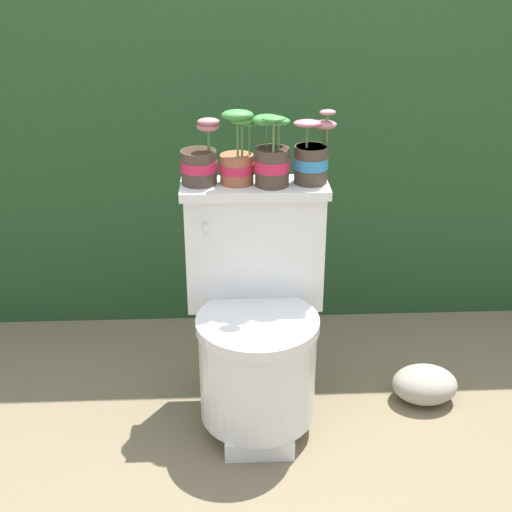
% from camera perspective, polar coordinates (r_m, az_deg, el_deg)
% --- Properties ---
extents(ground_plane, '(12.00, 12.00, 0.00)m').
position_cam_1_polar(ground_plane, '(2.46, 0.54, -13.84)').
color(ground_plane, '#75664C').
extents(hedge_backdrop, '(3.60, 0.96, 1.67)m').
position_cam_1_polar(hedge_backdrop, '(3.24, -0.62, 12.42)').
color(hedge_backdrop, '#234723').
rests_on(hedge_backdrop, ground).
extents(toilet, '(0.47, 0.49, 0.80)m').
position_cam_1_polar(toilet, '(2.34, 0.03, -5.69)').
color(toilet, silver).
rests_on(toilet, ground).
extents(potted_plant_left, '(0.13, 0.12, 0.21)m').
position_cam_1_polar(potted_plant_left, '(2.26, -4.53, 7.48)').
color(potted_plant_left, '#47382D').
rests_on(potted_plant_left, toilet).
extents(potted_plant_midleft, '(0.12, 0.11, 0.24)m').
position_cam_1_polar(potted_plant_midleft, '(2.25, -1.50, 7.84)').
color(potted_plant_midleft, '#9E5638').
rests_on(potted_plant_midleft, toilet).
extents(potted_plant_middle, '(0.12, 0.14, 0.23)m').
position_cam_1_polar(potted_plant_middle, '(2.23, 1.30, 7.98)').
color(potted_plant_middle, '#47382D').
rests_on(potted_plant_middle, toilet).
extents(potted_plant_midright, '(0.14, 0.11, 0.23)m').
position_cam_1_polar(potted_plant_midright, '(2.26, 4.48, 7.82)').
color(potted_plant_midright, '#47382D').
rests_on(potted_plant_midright, toilet).
extents(garden_stone, '(0.23, 0.18, 0.13)m').
position_cam_1_polar(garden_stone, '(2.64, 13.34, -9.96)').
color(garden_stone, '#9E9384').
rests_on(garden_stone, ground).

